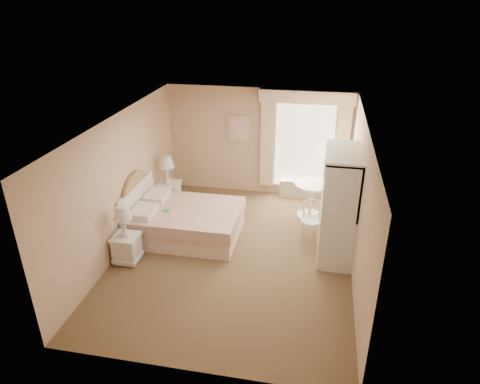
% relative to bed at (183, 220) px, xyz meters
% --- Properties ---
extents(room, '(4.21, 5.51, 2.51)m').
position_rel_bed_xyz_m(room, '(1.13, -0.46, 0.92)').
color(room, brown).
rests_on(room, ground).
extents(window, '(2.05, 0.22, 2.51)m').
position_rel_bed_xyz_m(window, '(2.18, 2.19, 1.01)').
color(window, white).
rests_on(window, room).
extents(framed_art, '(0.52, 0.04, 0.62)m').
position_rel_bed_xyz_m(framed_art, '(0.68, 2.25, 1.22)').
color(framed_art, tan).
rests_on(framed_art, room).
extents(bed, '(2.07, 1.55, 1.38)m').
position_rel_bed_xyz_m(bed, '(0.00, 0.00, 0.00)').
color(bed, '#DCA88F').
rests_on(bed, room).
extents(nightstand_near, '(0.45, 0.45, 1.08)m').
position_rel_bed_xyz_m(nightstand_near, '(-0.71, -1.05, 0.08)').
color(nightstand_near, silver).
rests_on(nightstand_near, room).
extents(nightstand_far, '(0.48, 0.48, 1.17)m').
position_rel_bed_xyz_m(nightstand_far, '(-0.71, 1.18, 0.11)').
color(nightstand_far, silver).
rests_on(nightstand_far, room).
extents(round_table, '(0.72, 0.72, 0.76)m').
position_rel_bed_xyz_m(round_table, '(2.42, 1.28, 0.18)').
color(round_table, silver).
rests_on(round_table, room).
extents(cafe_chair, '(0.40, 0.40, 0.81)m').
position_rel_bed_xyz_m(cafe_chair, '(2.47, 0.38, 0.14)').
color(cafe_chair, silver).
rests_on(cafe_chair, room).
extents(armoire, '(0.60, 1.21, 2.01)m').
position_rel_bed_xyz_m(armoire, '(2.94, -0.11, 0.50)').
color(armoire, silver).
rests_on(armoire, room).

